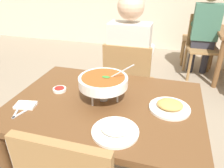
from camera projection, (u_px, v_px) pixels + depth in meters
name	position (u px, v px, depth m)	size (l,w,h in m)	color
dining_table_main	(106.00, 116.00, 1.40)	(1.18, 0.85, 0.72)	brown
chair_diner_main	(128.00, 82.00, 2.05)	(0.44, 0.44, 0.90)	olive
diner_main	(130.00, 58.00, 1.97)	(0.40, 0.45, 1.31)	#2D2D38
curry_bowl	(103.00, 82.00, 1.30)	(0.33, 0.30, 0.26)	silver
rice_plate	(115.00, 130.00, 1.07)	(0.24, 0.24, 0.06)	white
appetizer_plate	(170.00, 106.00, 1.26)	(0.24, 0.24, 0.06)	white
sauce_dish	(60.00, 89.00, 1.46)	(0.09, 0.09, 0.02)	white
napkin_folded	(26.00, 105.00, 1.30)	(0.12, 0.08, 0.02)	white
fork_utensil	(18.00, 110.00, 1.26)	(0.01, 0.17, 0.01)	silver
spoon_utensil	(25.00, 111.00, 1.25)	(0.01, 0.17, 0.01)	silver
chair_bg_left	(202.00, 42.00, 3.22)	(0.50, 0.50, 0.90)	olive
chair_bg_window	(203.00, 35.00, 3.60)	(0.44, 0.44, 0.90)	olive
patron_bg_left	(205.00, 27.00, 3.10)	(0.40, 0.45, 1.31)	#2D2D38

